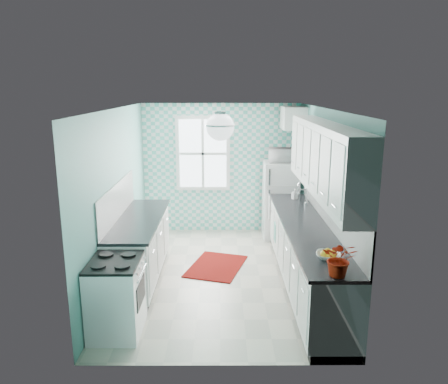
{
  "coord_description": "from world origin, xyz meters",
  "views": [
    {
      "loc": [
        0.03,
        -6.15,
        2.79
      ],
      "look_at": [
        0.05,
        0.25,
        1.25
      ],
      "focal_mm": 35.0,
      "sensor_mm": 36.0,
      "label": 1
    }
  ],
  "objects_px": {
    "fridge": "(280,200)",
    "sink": "(296,206)",
    "potted_plant": "(340,258)",
    "fruit_bowl": "(328,256)",
    "microwave": "(282,155)",
    "ceiling_light": "(220,127)",
    "stove": "(116,295)"
  },
  "relations": [
    {
      "from": "fridge",
      "to": "stove",
      "type": "bearing_deg",
      "value": -124.3
    },
    {
      "from": "sink",
      "to": "microwave",
      "type": "bearing_deg",
      "value": 91.65
    },
    {
      "from": "sink",
      "to": "fruit_bowl",
      "type": "height_order",
      "value": "sink"
    },
    {
      "from": "potted_plant",
      "to": "sink",
      "type": "bearing_deg",
      "value": 89.91
    },
    {
      "from": "fridge",
      "to": "sink",
      "type": "height_order",
      "value": "fridge"
    },
    {
      "from": "fruit_bowl",
      "to": "ceiling_light",
      "type": "bearing_deg",
      "value": 145.43
    },
    {
      "from": "stove",
      "to": "sink",
      "type": "height_order",
      "value": "sink"
    },
    {
      "from": "stove",
      "to": "microwave",
      "type": "xyz_separation_m",
      "value": [
        2.31,
        3.31,
        1.13
      ]
    },
    {
      "from": "fruit_bowl",
      "to": "microwave",
      "type": "xyz_separation_m",
      "value": [
        -0.09,
        3.4,
        0.6
      ]
    },
    {
      "from": "fridge",
      "to": "potted_plant",
      "type": "xyz_separation_m",
      "value": [
        0.09,
        -3.85,
        0.4
      ]
    },
    {
      "from": "stove",
      "to": "sink",
      "type": "distance_m",
      "value": 3.26
    },
    {
      "from": "ceiling_light",
      "to": "microwave",
      "type": "xyz_separation_m",
      "value": [
        1.11,
        2.57,
        -0.74
      ]
    },
    {
      "from": "microwave",
      "to": "fruit_bowl",
      "type": "bearing_deg",
      "value": 94.93
    },
    {
      "from": "sink",
      "to": "potted_plant",
      "type": "relative_size",
      "value": 1.41
    },
    {
      "from": "fridge",
      "to": "potted_plant",
      "type": "relative_size",
      "value": 3.84
    },
    {
      "from": "stove",
      "to": "microwave",
      "type": "relative_size",
      "value": 1.84
    },
    {
      "from": "fridge",
      "to": "stove",
      "type": "relative_size",
      "value": 1.68
    },
    {
      "from": "microwave",
      "to": "stove",
      "type": "bearing_deg",
      "value": 58.5
    },
    {
      "from": "fruit_bowl",
      "to": "microwave",
      "type": "distance_m",
      "value": 3.45
    },
    {
      "from": "fridge",
      "to": "sink",
      "type": "xyz_separation_m",
      "value": [
        0.09,
        -1.16,
        0.21
      ]
    },
    {
      "from": "fruit_bowl",
      "to": "sink",
      "type": "bearing_deg",
      "value": 89.9
    },
    {
      "from": "sink",
      "to": "potted_plant",
      "type": "distance_m",
      "value": 2.7
    },
    {
      "from": "sink",
      "to": "microwave",
      "type": "height_order",
      "value": "microwave"
    },
    {
      "from": "fridge",
      "to": "microwave",
      "type": "height_order",
      "value": "microwave"
    },
    {
      "from": "potted_plant",
      "to": "ceiling_light",
      "type": "bearing_deg",
      "value": 133.1
    },
    {
      "from": "ceiling_light",
      "to": "fruit_bowl",
      "type": "relative_size",
      "value": 1.3
    },
    {
      "from": "ceiling_light",
      "to": "fridge",
      "type": "distance_m",
      "value": 3.23
    },
    {
      "from": "sink",
      "to": "stove",
      "type": "bearing_deg",
      "value": -141.19
    },
    {
      "from": "ceiling_light",
      "to": "fruit_bowl",
      "type": "distance_m",
      "value": 1.99
    },
    {
      "from": "stove",
      "to": "fruit_bowl",
      "type": "bearing_deg",
      "value": -5.71
    },
    {
      "from": "ceiling_light",
      "to": "microwave",
      "type": "relative_size",
      "value": 0.75
    },
    {
      "from": "potted_plant",
      "to": "microwave",
      "type": "distance_m",
      "value": 3.88
    }
  ]
}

